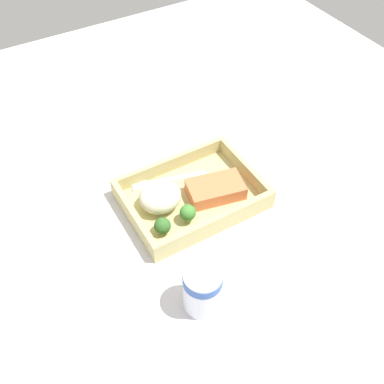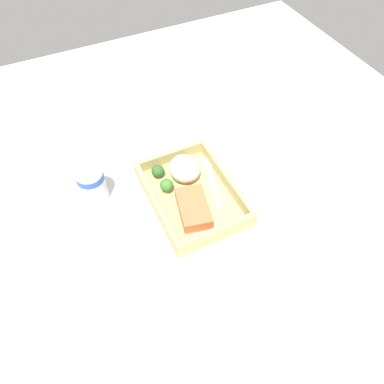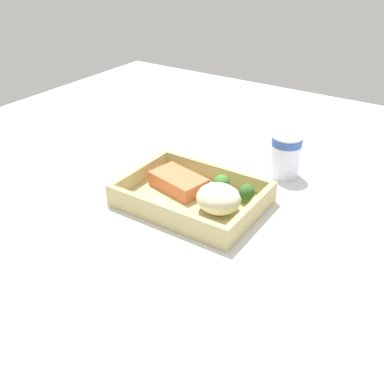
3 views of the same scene
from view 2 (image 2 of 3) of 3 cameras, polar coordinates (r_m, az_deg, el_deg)
name	(u,v)px [view 2 (image 2 of 3)]	position (r cm, az deg, el deg)	size (l,w,h in cm)	color
ground_plane	(192,201)	(93.39, 0.00, -1.42)	(160.00, 160.00, 2.00)	silver
takeout_tray	(192,197)	(92.12, 0.00, -0.82)	(27.39, 19.90, 1.20)	tan
tray_rim	(192,192)	(90.32, 0.00, 0.07)	(27.39, 19.90, 3.38)	tan
salmon_fillet	(193,208)	(87.49, 0.22, -2.49)	(11.35, 6.70, 3.05)	#DC6F42
mashed_potatoes	(185,169)	(93.74, -1.15, 3.59)	(8.61, 7.74, 5.53)	beige
broccoli_floret_1	(167,185)	(90.83, -3.89, 1.00)	(3.25, 3.25, 4.11)	#74A157
broccoli_floret_2	(158,171)	(94.60, -5.23, 3.17)	(3.26, 3.26, 3.65)	#74A054
fork	(211,178)	(95.16, 2.84, 2.16)	(15.70, 5.61, 0.44)	white
paper_cup	(92,184)	(91.72, -14.97, 1.13)	(6.59, 6.59, 9.47)	white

